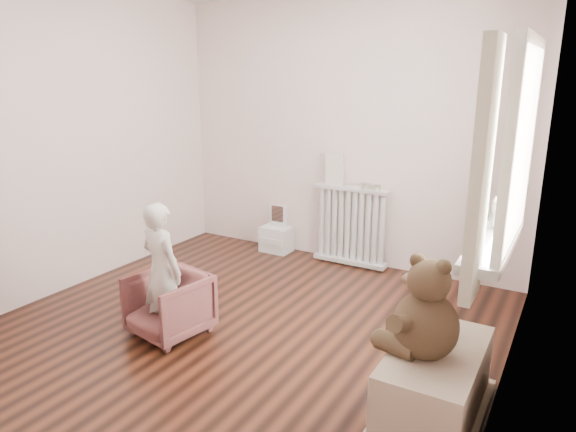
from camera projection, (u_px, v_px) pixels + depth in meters
The scene contains 18 objects.
floor at pixel (241, 329), 3.87m from camera, with size 3.60×3.60×0.01m, color black.
back_wall at pixel (344, 133), 5.03m from camera, with size 3.60×0.02×2.60m, color white.
left_wall at pixel (65, 142), 4.40m from camera, with size 0.02×3.60×2.60m, color white.
right_wall at pixel (519, 186), 2.66m from camera, with size 0.02×3.60×2.60m, color white.
window at pixel (522, 149), 2.88m from camera, with size 0.03×0.90×1.10m, color white.
window_sill at pixel (494, 244), 3.08m from camera, with size 0.22×1.10×0.06m, color silver.
curtain_left at pixel (481, 174), 2.48m from camera, with size 0.06×0.26×1.30m, color beige.
curtain_right at pixel (513, 147), 3.43m from camera, with size 0.06×0.26×1.30m, color beige.
radiator at pixel (351, 227), 5.09m from camera, with size 0.76×0.14×0.80m, color silver.
paper_doll at pixel (334, 169), 5.04m from camera, with size 0.19×0.02×0.31m, color beige.
tin_a at pixel (365, 186), 4.91m from camera, with size 0.09×0.09×0.05m, color #A59E8C.
tin_b at pixel (376, 188), 4.86m from camera, with size 0.08×0.08×0.05m, color #A59E8C.
toy_vanity at pixel (276, 227), 5.51m from camera, with size 0.32×0.23×0.50m, color silver.
armchair at pixel (169, 305), 3.74m from camera, with size 0.50×0.51×0.47m, color brown.
child at pixel (162, 270), 3.63m from camera, with size 0.36×0.24×1.00m, color beige.
toy_bench at pixel (435, 383), 2.85m from camera, with size 0.46×0.87×0.41m, color beige.
teddy_bear at pixel (427, 310), 2.67m from camera, with size 0.45×0.35×0.55m, color #342516, non-canonical shape.
plush_cat at pixel (501, 214), 3.26m from camera, with size 0.15×0.25×0.21m, color slate, non-canonical shape.
Camera 1 is at (2.07, -2.85, 1.86)m, focal length 32.00 mm.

